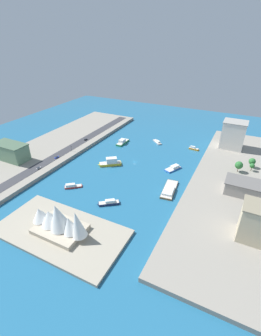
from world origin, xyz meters
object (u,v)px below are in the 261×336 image
at_px(water_taxi_orange, 194,149).
at_px(suv_black, 86,139).
at_px(ferry_yellow_fast, 111,162).
at_px(terminal_long_green, 11,151).
at_px(hotel_broad_white, 233,135).
at_px(ferry_green_doubledeck, 123,142).
at_px(sedan_silver, 38,168).
at_px(opera_landmark, 59,221).
at_px(catamaran_blue, 173,168).
at_px(carpark_squat_concrete, 252,189).
at_px(tugboat_red, 72,186).
at_px(yacht_sleek_gray, 157,142).
at_px(barge_flat_brown, 169,190).
at_px(traffic_light_waterfront, 71,148).
at_px(patrol_launch_navy, 109,203).
at_px(hatchback_blue, 57,157).

height_order(water_taxi_orange, suv_black, suv_black).
bearing_deg(ferry_yellow_fast, terminal_long_green, 23.28).
relative_size(water_taxi_orange, hotel_broad_white, 0.40).
bearing_deg(ferry_green_doubledeck, sedan_silver, 67.83).
xyz_separation_m(ferry_yellow_fast, water_taxi_orange, (-64.80, -72.38, -1.52)).
height_order(ferry_green_doubledeck, opera_landmark, opera_landmark).
xyz_separation_m(catamaran_blue, carpark_squat_concrete, (-67.87, 17.51, 7.44)).
bearing_deg(ferry_green_doubledeck, catamaran_blue, 156.27).
bearing_deg(opera_landmark, ferry_yellow_fast, -78.82).
distance_m(water_taxi_orange, opera_landmark, 173.06).
bearing_deg(catamaran_blue, tugboat_red, 45.70).
distance_m(yacht_sleek_gray, barge_flat_brown, 100.00).
xyz_separation_m(sedan_silver, traffic_light_waterfront, (-3.21, -44.40, 3.45)).
relative_size(ferry_yellow_fast, terminal_long_green, 0.60).
height_order(patrol_launch_navy, carpark_squat_concrete, carpark_squat_concrete).
xyz_separation_m(ferry_green_doubledeck, hatchback_blue, (38.64, 69.19, 2.41)).
xyz_separation_m(terminal_long_green, sedan_silver, (-38.02, 3.34, -7.49)).
bearing_deg(yacht_sleek_gray, hatchback_blue, 50.25).
relative_size(ferry_green_doubledeck, sedan_silver, 4.49).
relative_size(tugboat_red, suv_black, 3.04).
bearing_deg(opera_landmark, carpark_squat_concrete, -138.10).
bearing_deg(hotel_broad_white, water_taxi_orange, 25.14).
height_order(patrol_launch_navy, sedan_silver, sedan_silver).
bearing_deg(patrol_launch_navy, ferry_yellow_fast, -60.31).
relative_size(yacht_sleek_gray, hotel_broad_white, 0.48).
distance_m(ferry_green_doubledeck, tugboat_red, 100.60).
height_order(hatchback_blue, opera_landmark, opera_landmark).
distance_m(hotel_broad_white, sedan_silver, 203.43).
distance_m(terminal_long_green, sedan_silver, 38.89).
bearing_deg(hatchback_blue, barge_flat_brown, -179.82).
xyz_separation_m(barge_flat_brown, tugboat_red, (75.00, 31.61, 0.02)).
bearing_deg(ferry_green_doubledeck, ferry_yellow_fast, 105.78).
height_order(carpark_squat_concrete, traffic_light_waterfront, carpark_squat_concrete).
distance_m(tugboat_red, opera_landmark, 53.72).
xyz_separation_m(water_taxi_orange, patrol_launch_navy, (33.87, 126.64, 0.03)).
height_order(terminal_long_green, sedan_silver, terminal_long_green).
relative_size(catamaran_blue, patrol_launch_navy, 1.17).
bearing_deg(hatchback_blue, tugboat_red, 144.99).
distance_m(catamaran_blue, hotel_broad_white, 83.77).
bearing_deg(hatchback_blue, terminal_long_green, 29.80).
bearing_deg(hatchback_blue, sedan_silver, 90.65).
height_order(carpark_squat_concrete, suv_black, carpark_squat_concrete).
bearing_deg(terminal_long_green, opera_landmark, 153.33).
bearing_deg(hotel_broad_white, tugboat_red, 51.52).
xyz_separation_m(ferry_green_doubledeck, terminal_long_green, (76.37, 90.80, 9.86)).
distance_m(hatchback_blue, sedan_silver, 24.96).
bearing_deg(opera_landmark, patrol_launch_navy, -107.15).
xyz_separation_m(ferry_green_doubledeck, hotel_broad_white, (-115.84, -37.81, 16.38)).
xyz_separation_m(tugboat_red, carpark_squat_concrete, (-134.67, -50.93, 7.34)).
xyz_separation_m(patrol_launch_navy, traffic_light_waterfront, (80.68, -56.18, 6.34)).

